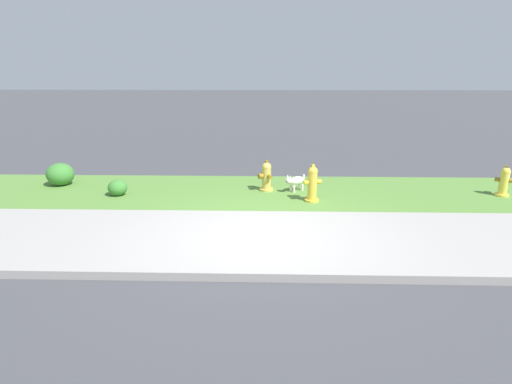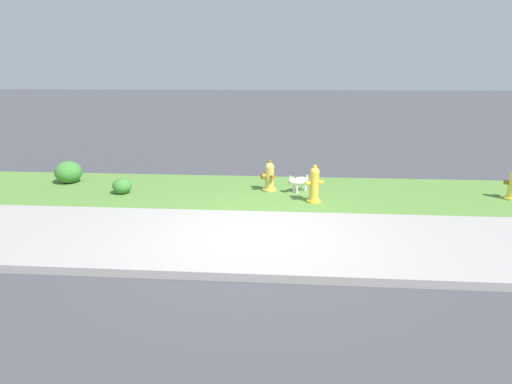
# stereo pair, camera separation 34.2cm
# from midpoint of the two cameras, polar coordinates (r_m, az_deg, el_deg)

# --- Properties ---
(ground_plane) EXTENTS (120.00, 120.00, 0.00)m
(ground_plane) POSITION_cam_midpoint_polar(r_m,az_deg,el_deg) (6.56, -1.29, -6.57)
(ground_plane) COLOR #424247
(sidewalk_pavement) EXTENTS (18.00, 2.58, 0.01)m
(sidewalk_pavement) POSITION_cam_midpoint_polar(r_m,az_deg,el_deg) (6.56, -1.29, -6.53)
(sidewalk_pavement) COLOR #9E9993
(sidewalk_pavement) RESTS_ON ground
(grass_verge) EXTENTS (18.00, 2.76, 0.01)m
(grass_verge) POSITION_cam_midpoint_polar(r_m,az_deg,el_deg) (9.07, -0.47, 0.11)
(grass_verge) COLOR #568438
(grass_verge) RESTS_ON ground
(street_curb) EXTENTS (18.00, 0.16, 0.12)m
(street_curb) POSITION_cam_midpoint_polar(r_m,az_deg,el_deg) (5.30, -2.02, -11.81)
(street_curb) COLOR #9E9993
(street_curb) RESTS_ON ground
(fire_hydrant_at_driveway) EXTENTS (0.38, 0.35, 0.79)m
(fire_hydrant_at_driveway) POSITION_cam_midpoint_polar(r_m,az_deg,el_deg) (8.33, 6.89, 1.18)
(fire_hydrant_at_driveway) COLOR gold
(fire_hydrant_at_driveway) RESTS_ON ground
(fire_hydrant_across_street) EXTENTS (0.36, 0.34, 0.69)m
(fire_hydrant_across_street) POSITION_cam_midpoint_polar(r_m,az_deg,el_deg) (10.11, 31.11, 1.29)
(fire_hydrant_across_street) COLOR yellow
(fire_hydrant_across_street) RESTS_ON ground
(fire_hydrant_near_corner) EXTENTS (0.36, 0.38, 0.70)m
(fire_hydrant_near_corner) POSITION_cam_midpoint_polar(r_m,az_deg,el_deg) (9.06, 0.39, 2.24)
(fire_hydrant_near_corner) COLOR gold
(fire_hydrant_near_corner) RESTS_ON ground
(small_white_dog) EXTENTS (0.48, 0.43, 0.41)m
(small_white_dog) POSITION_cam_midpoint_polar(r_m,az_deg,el_deg) (9.04, 4.56, 1.55)
(small_white_dog) COLOR silver
(small_white_dog) RESTS_ON ground
(shrub_bush_near_lamp) EXTENTS (0.63, 0.63, 0.53)m
(shrub_bush_near_lamp) POSITION_cam_midpoint_polar(r_m,az_deg,el_deg) (10.69, -27.00, 2.27)
(shrub_bush_near_lamp) COLOR #3D7F33
(shrub_bush_near_lamp) RESTS_ON ground
(shrub_bush_far_verge) EXTENTS (0.41, 0.41, 0.35)m
(shrub_bush_far_verge) POSITION_cam_midpoint_polar(r_m,az_deg,el_deg) (9.30, -20.16, 0.58)
(shrub_bush_far_verge) COLOR #3D7F33
(shrub_bush_far_verge) RESTS_ON ground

